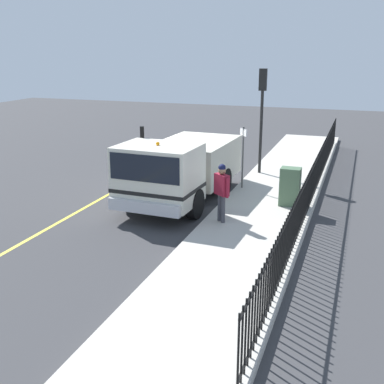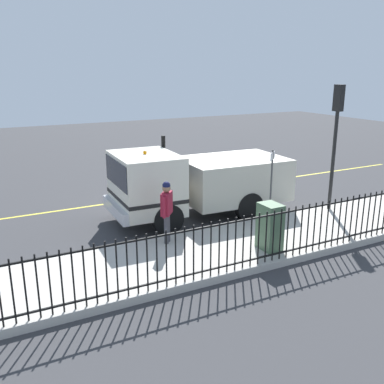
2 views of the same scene
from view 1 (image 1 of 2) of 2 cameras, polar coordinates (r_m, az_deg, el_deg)
name	(u,v)px [view 1 (image 1 of 2)]	position (r m, az deg, el deg)	size (l,w,h in m)	color
ground_plane	(185,189)	(18.47, -0.80, 0.31)	(54.75, 54.75, 0.00)	#38383A
sidewalk_slab	(274,196)	(17.62, 9.52, -0.43)	(3.00, 24.89, 0.18)	#B7B2A8
lane_marking	(128,184)	(19.41, -7.51, 0.98)	(0.12, 22.40, 0.01)	yellow
work_truck	(178,166)	(16.54, -1.60, 3.02)	(2.71, 6.15, 2.67)	silver
worker_standing	(222,187)	(14.27, 3.49, 0.62)	(0.53, 0.49, 1.76)	maroon
iron_fence	(314,178)	(17.24, 14.09, 1.58)	(0.04, 21.19, 1.34)	black
traffic_light_near	(262,100)	(19.93, 8.20, 10.57)	(0.31, 0.22, 4.19)	black
utility_cabinet	(290,187)	(16.19, 11.37, 0.61)	(0.64, 0.48, 1.26)	#4C6B4C
traffic_cone	(153,176)	(19.08, -4.55, 1.89)	(0.50, 0.50, 0.71)	orange
street_sign	(243,150)	(17.82, 5.98, 4.90)	(0.34, 0.41, 2.26)	#4C4C4C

